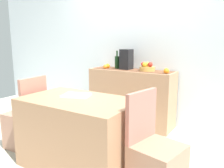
{
  "coord_description": "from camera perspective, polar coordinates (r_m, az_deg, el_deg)",
  "views": [
    {
      "loc": [
        1.71,
        -2.27,
        1.34
      ],
      "look_at": [
        0.07,
        0.36,
        0.74
      ],
      "focal_mm": 37.14,
      "sensor_mm": 36.0,
      "label": 1
    }
  ],
  "objects": [
    {
      "name": "ground_plane",
      "position": [
        3.14,
        -4.7,
        -14.53
      ],
      "size": [
        6.4,
        6.4,
        0.02
      ],
      "primitive_type": "cube",
      "color": "beige",
      "rests_on": "ground"
    },
    {
      "name": "room_wall_rear",
      "position": [
        3.85,
        5.7,
        11.05
      ],
      "size": [
        6.4,
        0.06,
        2.7
      ],
      "primitive_type": "cube",
      "color": "silver",
      "rests_on": "ground"
    },
    {
      "name": "sideboard_console",
      "position": [
        3.69,
        4.7,
        -3.26
      ],
      "size": [
        1.35,
        0.42,
        0.87
      ],
      "primitive_type": "cube",
      "color": "tan",
      "rests_on": "ground"
    },
    {
      "name": "table_runner",
      "position": [
        3.61,
        4.81,
        3.51
      ],
      "size": [
        1.27,
        0.32,
        0.01
      ],
      "primitive_type": "cube",
      "color": "brown",
      "rests_on": "sideboard_console"
    },
    {
      "name": "fruit_bowl",
      "position": [
        3.49,
        8.67,
        3.75
      ],
      "size": [
        0.23,
        0.23,
        0.06
      ],
      "primitive_type": "cylinder",
      "color": "gold",
      "rests_on": "table_runner"
    },
    {
      "name": "apple_right",
      "position": [
        3.52,
        8.75,
        4.89
      ],
      "size": [
        0.07,
        0.07,
        0.07
      ],
      "primitive_type": "sphere",
      "color": "#98B040",
      "rests_on": "fruit_bowl"
    },
    {
      "name": "apple_rear",
      "position": [
        3.44,
        8.05,
        4.78
      ],
      "size": [
        0.07,
        0.07,
        0.07
      ],
      "primitive_type": "sphere",
      "color": "gold",
      "rests_on": "fruit_bowl"
    },
    {
      "name": "apple_front",
      "position": [
        3.44,
        9.38,
        4.77
      ],
      "size": [
        0.07,
        0.07,
        0.07
      ],
      "primitive_type": "sphere",
      "color": "#B12B1E",
      "rests_on": "fruit_bowl"
    },
    {
      "name": "apple_center",
      "position": [
        3.5,
        7.69,
        4.87
      ],
      "size": [
        0.07,
        0.07,
        0.07
      ],
      "primitive_type": "sphere",
      "color": "red",
      "rests_on": "fruit_bowl"
    },
    {
      "name": "wine_bottle",
      "position": [
        3.72,
        1.24,
        5.42
      ],
      "size": [
        0.07,
        0.07,
        0.29
      ],
      "color": "#163519",
      "rests_on": "sideboard_console"
    },
    {
      "name": "coffee_maker",
      "position": [
        3.63,
        3.57,
        6.04
      ],
      "size": [
        0.16,
        0.18,
        0.32
      ],
      "primitive_type": "cube",
      "color": "black",
      "rests_on": "sideboard_console"
    },
    {
      "name": "orange_loose_far",
      "position": [
        3.28,
        13.23,
        3.15
      ],
      "size": [
        0.08,
        0.08,
        0.08
      ],
      "primitive_type": "sphere",
      "color": "orange",
      "rests_on": "sideboard_console"
    },
    {
      "name": "orange_loose_near_bowl",
      "position": [
        3.79,
        -1.09,
        4.43
      ],
      "size": [
        0.08,
        0.08,
        0.08
      ],
      "primitive_type": "sphere",
      "color": "orange",
      "rests_on": "sideboard_console"
    },
    {
      "name": "orange_loose_mid",
      "position": [
        3.72,
        -1.67,
        4.26
      ],
      "size": [
        0.07,
        0.07,
        0.07
      ],
      "primitive_type": "sphere",
      "color": "orange",
      "rests_on": "sideboard_console"
    },
    {
      "name": "dining_table",
      "position": [
        2.51,
        -8.15,
        -11.83
      ],
      "size": [
        1.19,
        0.71,
        0.74
      ],
      "primitive_type": "cube",
      "color": "tan",
      "rests_on": "ground"
    },
    {
      "name": "open_book",
      "position": [
        2.51,
        -8.8,
        -2.78
      ],
      "size": [
        0.33,
        0.29,
        0.02
      ],
      "primitive_type": "cube",
      "rotation": [
        0.0,
        0.0,
        0.32
      ],
      "color": "white",
      "rests_on": "dining_table"
    },
    {
      "name": "chair_near_window",
      "position": [
        3.14,
        -20.33,
        -9.75
      ],
      "size": [
        0.43,
        0.43,
        0.9
      ],
      "color": "#AD7A63",
      "rests_on": "ground"
    },
    {
      "name": "chair_by_corner",
      "position": [
        2.17,
        10.68,
        -18.94
      ],
      "size": [
        0.47,
        0.47,
        0.9
      ],
      "color": "tan",
      "rests_on": "ground"
    }
  ]
}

